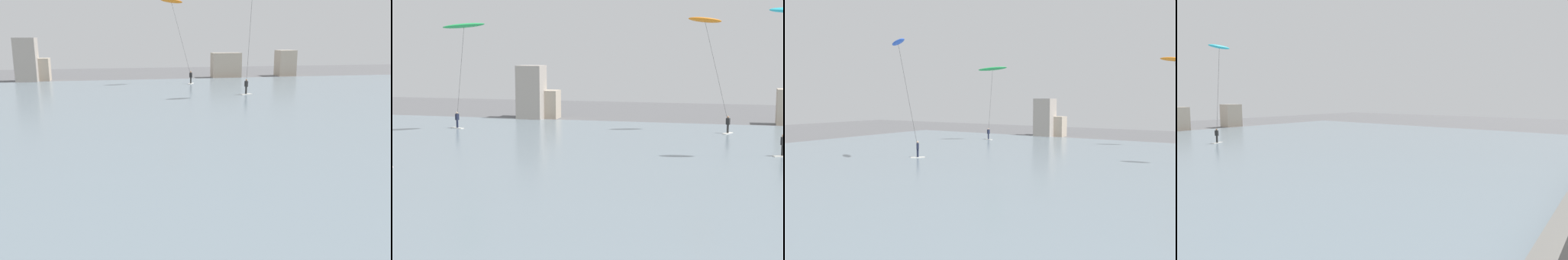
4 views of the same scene
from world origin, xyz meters
TOP-DOWN VIEW (x-y plane):
  - water_bay at (0.00, 30.23)m, footprint 84.00×52.00m
  - far_shore_buildings at (-4.32, 57.86)m, footprint 41.86×4.59m
  - kitesurfer_orange at (1.96, 50.06)m, footprint 4.54×2.35m
  - kitesurfer_green at (-20.11, 45.03)m, footprint 4.72×4.22m

SIDE VIEW (x-z plane):
  - water_bay at x=0.00m, z-range 0.00..0.10m
  - far_shore_buildings at x=-4.32m, z-range -0.80..5.24m
  - kitesurfer_green at x=-20.11m, z-range 4.24..14.64m
  - kitesurfer_orange at x=1.96m, z-range 4.18..15.09m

